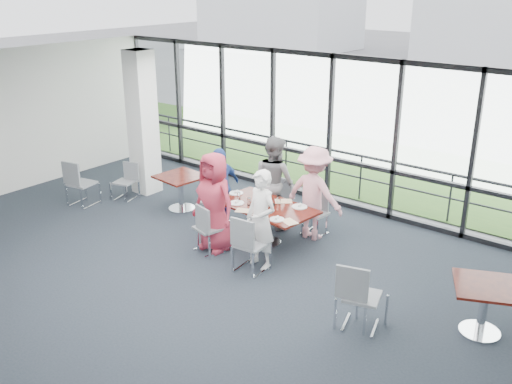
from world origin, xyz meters
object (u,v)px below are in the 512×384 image
Objects in this scene: chair_main_nl at (209,228)px; chair_main_nr at (252,244)px; side_table_right at (486,293)px; chair_main_fl at (279,202)px; structural_column at (143,123)px; diner_far_left at (274,181)px; chair_main_end at (214,201)px; chair_spare_r at (362,296)px; main_table at (266,212)px; side_table_left at (180,181)px; diner_end at (221,187)px; chair_spare_la at (82,184)px; diner_near_left at (214,202)px; diner_near_right at (261,220)px; chair_spare_lb at (124,182)px; diner_far_right at (314,193)px; chair_main_fr at (315,213)px.

chair_main_nl is 0.93× the size of chair_main_nr.
side_table_right is 4.65m from chair_main_fl.
side_table_right is at bearing -6.72° from structural_column.
chair_main_end is at bearing 47.31° from diner_far_left.
chair_spare_r is at bearing -146.84° from side_table_right.
main_table is 0.93m from diner_far_left.
diner_end is (1.17, -0.03, 0.15)m from side_table_left.
chair_spare_la is (-1.83, -1.14, -0.15)m from side_table_left.
diner_near_left is 1.16× the size of diner_end.
diner_near_right reaches higher than chair_spare_lb.
main_table is 2.42m from side_table_left.
side_table_right is 0.62× the size of diner_far_right.
chair_spare_lb reaches higher than side_table_right.
chair_main_fl is (2.03, 0.72, -0.21)m from side_table_left.
chair_spare_lb is at bearing 26.54° from diner_far_left.
chair_main_nl is at bearing 54.76° from diner_far_right.
chair_main_nl is (3.22, -1.40, -1.15)m from structural_column.
diner_end is at bearing 17.26° from diner_far_right.
diner_near_right reaches higher than chair_spare_r.
diner_far_left is at bearing 178.33° from chair_spare_lb.
main_table is 1.99× the size of chair_main_nr.
chair_main_end is at bearing 44.43° from chair_main_fl.
structural_column reaches higher than chair_spare_la.
chair_main_fl is at bearing 14.24° from chair_spare_la.
structural_column is 2.88× the size of side_table_right.
chair_main_nl is 2.09m from chair_main_fr.
chair_main_fr is at bearing 98.98° from diner_near_right.
diner_near_left is 3.35m from chair_spare_r.
diner_far_right is at bearing 111.57° from diner_end.
chair_main_fr reaches higher than chair_spare_lb.
diner_far_right is 2.21× the size of chair_spare_lb.
side_table_right is (7.88, -0.93, -0.97)m from structural_column.
chair_main_end is at bearing 168.50° from chair_spare_lb.
diner_near_left is 1.87× the size of chair_main_nr.
diner_near_right is at bearing 120.72° from chair_main_fl.
chair_main_end is (-0.76, 0.99, 0.02)m from chair_main_nl.
chair_spare_r reaches higher than chair_main_end.
side_table_right is at bearing 17.02° from chair_spare_r.
diner_near_left is at bearing 153.65° from chair_spare_r.
main_table and side_table_right have the same top height.
chair_spare_r is (5.10, -1.54, -0.15)m from side_table_left.
chair_spare_r is (3.07, -2.26, 0.06)m from chair_main_fl.
chair_spare_r is at bearing 62.99° from chair_main_end.
diner_near_right reaches higher than chair_spare_la.
main_table is at bearing 165.20° from chair_spare_lb.
chair_main_fl is at bearing -89.32° from diner_far_left.
diner_end is 1.82× the size of chair_main_fr.
chair_main_nl is 1.25m from chair_main_end.
chair_main_fr is at bearing -178.94° from chair_main_fl.
structural_column is 1.87× the size of diner_near_right.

